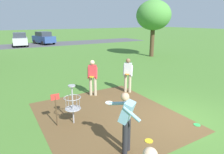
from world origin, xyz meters
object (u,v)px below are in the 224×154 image
at_px(frisbee_mid_grass, 149,141).
at_px(parked_car_center_left, 44,38).
at_px(tree_mid_left, 154,16).
at_px(player_waiting_right, 93,76).
at_px(parked_car_leftmost, 20,39).
at_px(player_waiting_left, 126,119).
at_px(player_foreground_watching, 128,73).
at_px(disc_golf_basket, 71,103).
at_px(frisbee_by_tee, 197,125).

distance_m(frisbee_mid_grass, parked_car_center_left, 27.77).
bearing_deg(tree_mid_left, player_waiting_right, -144.98).
bearing_deg(parked_car_leftmost, parked_car_center_left, 15.02).
bearing_deg(player_waiting_left, player_foreground_watching, 54.36).
distance_m(disc_golf_basket, player_waiting_right, 2.75).
bearing_deg(parked_car_center_left, player_waiting_left, -98.17).
bearing_deg(frisbee_by_tee, disc_golf_basket, 147.51).
distance_m(player_waiting_right, parked_car_center_left, 23.49).
bearing_deg(player_foreground_watching, tree_mid_left, 42.20).
relative_size(parked_car_leftmost, parked_car_center_left, 0.97).
height_order(player_foreground_watching, tree_mid_left, tree_mid_left).
bearing_deg(parked_car_center_left, frisbee_by_tee, -92.15).
bearing_deg(player_waiting_right, player_waiting_left, -104.08).
height_order(frisbee_by_tee, parked_car_leftmost, parked_car_leftmost).
bearing_deg(frisbee_mid_grass, disc_golf_basket, 125.89).
height_order(player_waiting_right, frisbee_mid_grass, player_waiting_right).
relative_size(disc_golf_basket, frisbee_mid_grass, 5.64).
distance_m(frisbee_by_tee, frisbee_mid_grass, 2.05).
bearing_deg(player_foreground_watching, parked_car_leftmost, 95.46).
distance_m(player_waiting_left, parked_car_center_left, 27.92).
height_order(disc_golf_basket, player_waiting_left, player_waiting_left).
bearing_deg(player_foreground_watching, disc_golf_basket, -155.35).
bearing_deg(frisbee_mid_grass, frisbee_by_tee, -3.33).
bearing_deg(player_waiting_right, parked_car_leftmost, 91.31).
height_order(player_foreground_watching, parked_car_center_left, parked_car_center_left).
distance_m(parked_car_leftmost, parked_car_center_left, 3.51).
relative_size(disc_golf_basket, player_foreground_watching, 0.81).
relative_size(player_waiting_left, frisbee_by_tee, 7.29).
bearing_deg(frisbee_mid_grass, player_foreground_watching, 63.60).
relative_size(player_foreground_watching, parked_car_leftmost, 0.39).
height_order(player_waiting_right, parked_car_leftmost, parked_car_leftmost).
xyz_separation_m(player_foreground_watching, frisbee_by_tee, (0.17, -3.91, -0.96)).
bearing_deg(player_waiting_right, tree_mid_left, 35.02).
relative_size(player_foreground_watching, player_waiting_right, 1.00).
bearing_deg(player_foreground_watching, player_waiting_left, -125.64).
bearing_deg(disc_golf_basket, parked_car_leftmost, 86.98).
xyz_separation_m(frisbee_mid_grass, tree_mid_left, (9.87, 11.04, 3.89)).
bearing_deg(player_waiting_left, tree_mid_left, 45.90).
distance_m(frisbee_mid_grass, tree_mid_left, 15.31).
bearing_deg(player_waiting_left, frisbee_mid_grass, 3.49).
bearing_deg(disc_golf_basket, tree_mid_left, 37.64).
height_order(disc_golf_basket, frisbee_by_tee, disc_golf_basket).
distance_m(player_waiting_right, frisbee_by_tee, 4.85).
xyz_separation_m(player_waiting_left, tree_mid_left, (10.75, 11.09, 2.91)).
bearing_deg(parked_car_leftmost, tree_mid_left, -56.93).
bearing_deg(frisbee_mid_grass, player_waiting_right, 87.20).
height_order(player_waiting_right, parked_car_center_left, parked_car_center_left).
distance_m(disc_golf_basket, parked_car_leftmost, 24.51).
relative_size(frisbee_by_tee, parked_car_leftmost, 0.05).
height_order(frisbee_by_tee, frisbee_mid_grass, same).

